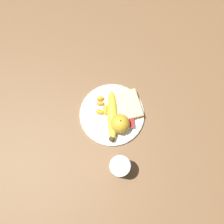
{
  "coord_description": "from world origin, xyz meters",
  "views": [
    {
      "loc": [
        -0.26,
        0.02,
        0.81
      ],
      "look_at": [
        0.0,
        0.0,
        0.03
      ],
      "focal_mm": 35.0,
      "sensor_mm": 36.0,
      "label": 1
    }
  ],
  "objects_px": {
    "juice_glass": "(119,167)",
    "bread_slice": "(126,106)",
    "plate": "(112,114)",
    "fork": "(109,113)",
    "apple": "(120,124)",
    "banana": "(111,116)",
    "jam_packet": "(129,123)"
  },
  "relations": [
    {
      "from": "juice_glass",
      "to": "apple",
      "type": "bearing_deg",
      "value": -6.77
    },
    {
      "from": "plate",
      "to": "bread_slice",
      "type": "bearing_deg",
      "value": -66.77
    },
    {
      "from": "banana",
      "to": "bread_slice",
      "type": "bearing_deg",
      "value": -57.59
    },
    {
      "from": "fork",
      "to": "bread_slice",
      "type": "bearing_deg",
      "value": 18.45
    },
    {
      "from": "juice_glass",
      "to": "fork",
      "type": "bearing_deg",
      "value": 5.24
    },
    {
      "from": "apple",
      "to": "plate",
      "type": "bearing_deg",
      "value": 25.04
    },
    {
      "from": "apple",
      "to": "juice_glass",
      "type": "bearing_deg",
      "value": 173.23
    },
    {
      "from": "plate",
      "to": "banana",
      "type": "bearing_deg",
      "value": 162.76
    },
    {
      "from": "apple",
      "to": "jam_packet",
      "type": "height_order",
      "value": "apple"
    },
    {
      "from": "juice_glass",
      "to": "fork",
      "type": "height_order",
      "value": "juice_glass"
    },
    {
      "from": "apple",
      "to": "fork",
      "type": "bearing_deg",
      "value": 34.86
    },
    {
      "from": "apple",
      "to": "fork",
      "type": "relative_size",
      "value": 0.5
    },
    {
      "from": "banana",
      "to": "plate",
      "type": "bearing_deg",
      "value": -17.24
    },
    {
      "from": "apple",
      "to": "jam_packet",
      "type": "relative_size",
      "value": 2.03
    },
    {
      "from": "plate",
      "to": "fork",
      "type": "bearing_deg",
      "value": 84.13
    },
    {
      "from": "plate",
      "to": "banana",
      "type": "xyz_separation_m",
      "value": [
        -0.01,
        0.0,
        0.02
      ]
    },
    {
      "from": "plate",
      "to": "juice_glass",
      "type": "relative_size",
      "value": 2.46
    },
    {
      "from": "plate",
      "to": "fork",
      "type": "xyz_separation_m",
      "value": [
        0.0,
        0.01,
        0.01
      ]
    },
    {
      "from": "jam_packet",
      "to": "bread_slice",
      "type": "bearing_deg",
      "value": 5.08
    },
    {
      "from": "plate",
      "to": "juice_glass",
      "type": "distance_m",
      "value": 0.21
    },
    {
      "from": "fork",
      "to": "jam_packet",
      "type": "bearing_deg",
      "value": -32.74
    },
    {
      "from": "jam_packet",
      "to": "apple",
      "type": "bearing_deg",
      "value": 98.31
    },
    {
      "from": "juice_glass",
      "to": "bread_slice",
      "type": "distance_m",
      "value": 0.23
    },
    {
      "from": "plate",
      "to": "apple",
      "type": "distance_m",
      "value": 0.07
    },
    {
      "from": "juice_glass",
      "to": "apple",
      "type": "relative_size",
      "value": 1.27
    },
    {
      "from": "bread_slice",
      "to": "jam_packet",
      "type": "relative_size",
      "value": 3.36
    },
    {
      "from": "juice_glass",
      "to": "apple",
      "type": "xyz_separation_m",
      "value": [
        0.15,
        -0.02,
        0.0
      ]
    },
    {
      "from": "plate",
      "to": "juice_glass",
      "type": "height_order",
      "value": "juice_glass"
    },
    {
      "from": "juice_glass",
      "to": "banana",
      "type": "height_order",
      "value": "juice_glass"
    },
    {
      "from": "plate",
      "to": "bread_slice",
      "type": "relative_size",
      "value": 1.88
    },
    {
      "from": "banana",
      "to": "bread_slice",
      "type": "relative_size",
      "value": 1.49
    },
    {
      "from": "banana",
      "to": "fork",
      "type": "relative_size",
      "value": 1.24
    }
  ]
}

